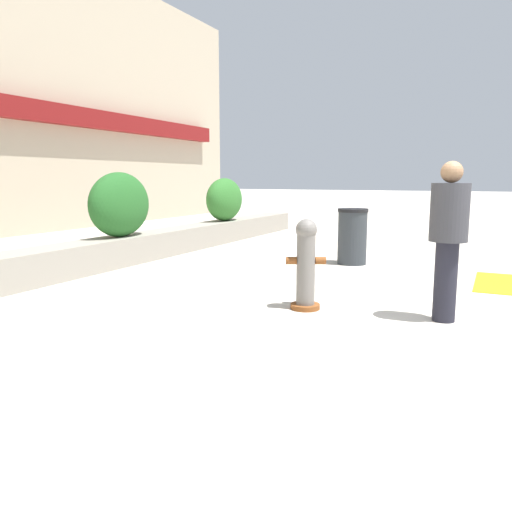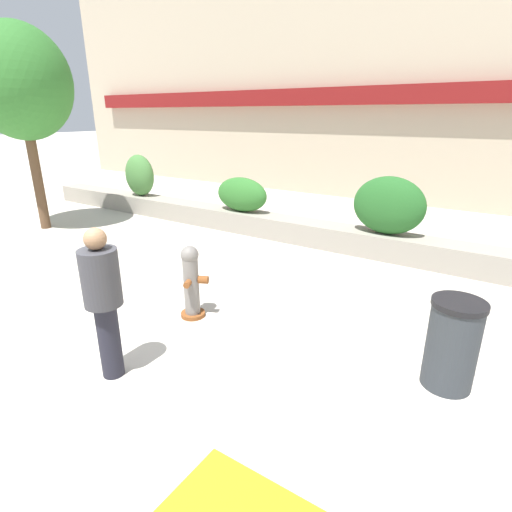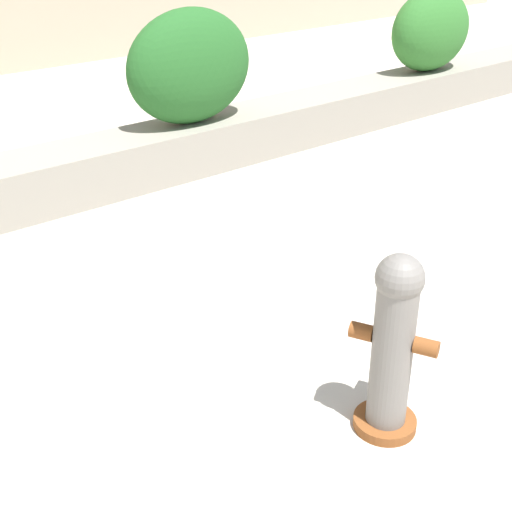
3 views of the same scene
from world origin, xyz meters
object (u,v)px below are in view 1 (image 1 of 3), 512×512
at_px(hedge_bush_2, 120,205).
at_px(pedestrian, 448,231).
at_px(fire_hydrant, 306,263).
at_px(trash_bin, 352,236).
at_px(hedge_bush_3, 224,200).

relative_size(hedge_bush_2, pedestrian, 0.83).
distance_m(hedge_bush_2, pedestrian, 5.84).
bearing_deg(fire_hydrant, trash_bin, 5.86).
height_order(hedge_bush_3, fire_hydrant, hedge_bush_3).
xyz_separation_m(hedge_bush_2, fire_hydrant, (-1.54, -4.13, -0.53)).
distance_m(hedge_bush_3, pedestrian, 7.69).
bearing_deg(fire_hydrant, pedestrian, -83.27).
distance_m(fire_hydrant, trash_bin, 3.38).
bearing_deg(trash_bin, pedestrian, -149.30).
height_order(hedge_bush_3, pedestrian, pedestrian).
relative_size(hedge_bush_3, trash_bin, 1.32).
distance_m(hedge_bush_2, hedge_bush_3, 3.83).
bearing_deg(hedge_bush_3, fire_hydrant, -142.40).
height_order(pedestrian, trash_bin, pedestrian).
bearing_deg(hedge_bush_3, pedestrian, -132.40).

